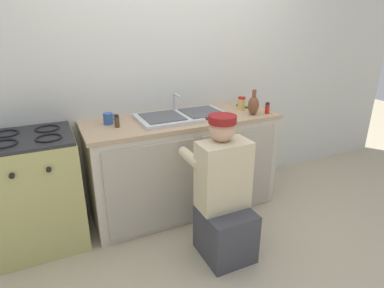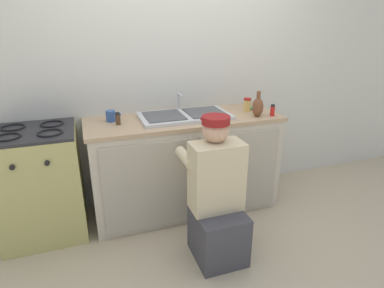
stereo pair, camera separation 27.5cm
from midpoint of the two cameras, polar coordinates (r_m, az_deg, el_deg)
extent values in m
plane|color=tan|center=(3.01, -1.86, -13.71)|extent=(12.00, 12.00, 0.00)
cube|color=silver|center=(3.12, -7.00, 12.26)|extent=(6.00, 0.10, 2.50)
cube|color=beige|center=(3.04, -4.22, -3.93)|extent=(1.71, 0.60, 0.88)
cube|color=#AFA694|center=(2.66, -10.07, -8.02)|extent=(0.75, 0.02, 0.77)
cube|color=#AFA694|center=(2.95, 5.50, -4.80)|extent=(0.75, 0.02, 0.77)
cube|color=tan|center=(2.88, -4.45, 4.31)|extent=(1.75, 0.62, 0.03)
cube|color=silver|center=(2.87, -4.47, 4.92)|extent=(0.80, 0.44, 0.03)
cube|color=#4C4F51|center=(2.81, -8.12, 4.80)|extent=(0.33, 0.35, 0.01)
cube|color=#4C4F51|center=(2.93, -1.00, 5.72)|extent=(0.33, 0.35, 0.01)
cylinder|color=#B7BABF|center=(3.02, -5.82, 7.17)|extent=(0.02, 0.02, 0.18)
cylinder|color=#B7BABF|center=(2.93, -5.34, 8.55)|extent=(0.02, 0.16, 0.02)
cube|color=tan|center=(2.89, -28.27, -7.73)|extent=(0.64, 0.60, 0.90)
cube|color=#262628|center=(2.72, -29.92, 0.89)|extent=(0.63, 0.59, 0.02)
torus|color=black|center=(2.62, -33.23, -0.04)|extent=(0.19, 0.19, 0.02)
torus|color=black|center=(2.59, -26.98, 0.94)|extent=(0.19, 0.19, 0.02)
torus|color=black|center=(2.85, -32.72, 1.53)|extent=(0.19, 0.19, 0.02)
torus|color=black|center=(2.82, -26.96, 2.44)|extent=(0.19, 0.19, 0.02)
cylinder|color=black|center=(2.49, -32.23, -4.90)|extent=(0.04, 0.02, 0.04)
cylinder|color=black|center=(2.47, -27.11, -4.15)|extent=(0.04, 0.02, 0.04)
cube|color=#3F3F47|center=(2.55, 2.74, -15.50)|extent=(0.36, 0.40, 0.40)
cube|color=beige|center=(2.35, 2.25, -5.66)|extent=(0.38, 0.22, 0.52)
sphere|color=tan|center=(2.25, 1.91, 2.63)|extent=(0.19, 0.19, 0.19)
cylinder|color=maroon|center=(2.23, 1.93, 4.37)|extent=(0.20, 0.20, 0.06)
cube|color=maroon|center=(2.31, 0.95, 4.47)|extent=(0.13, 0.09, 0.02)
cylinder|color=beige|center=(2.42, -3.50, -2.57)|extent=(0.08, 0.30, 0.08)
cylinder|color=beige|center=(2.55, 3.61, -1.27)|extent=(0.08, 0.30, 0.08)
cylinder|color=#335699|center=(2.80, -17.44, 4.29)|extent=(0.08, 0.08, 0.09)
torus|color=#335699|center=(2.81, -16.29, 4.56)|extent=(0.06, 0.01, 0.06)
cylinder|color=#DBB760|center=(3.14, 6.31, 7.00)|extent=(0.07, 0.07, 0.11)
cylinder|color=#B21E19|center=(3.12, 6.35, 8.14)|extent=(0.07, 0.07, 0.02)
ellipsoid|color=brown|center=(2.98, 8.27, 6.75)|extent=(0.10, 0.10, 0.17)
cylinder|color=brown|center=(2.95, 8.38, 8.92)|extent=(0.04, 0.04, 0.06)
cylinder|color=red|center=(3.04, 10.72, 6.09)|extent=(0.04, 0.04, 0.08)
cylinder|color=black|center=(3.03, 10.78, 7.05)|extent=(0.04, 0.04, 0.02)
cylinder|color=#513823|center=(2.70, -16.08, 3.71)|extent=(0.04, 0.04, 0.08)
cylinder|color=black|center=(2.68, -16.20, 4.78)|extent=(0.04, 0.04, 0.02)
cube|color=black|center=(3.27, 6.66, 6.67)|extent=(0.07, 0.14, 0.01)
cube|color=green|center=(3.27, 6.66, 6.77)|extent=(0.06, 0.12, 0.00)
camera|label=1|loc=(0.14, -92.86, -1.09)|focal=30.00mm
camera|label=2|loc=(0.14, 87.14, 1.09)|focal=30.00mm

